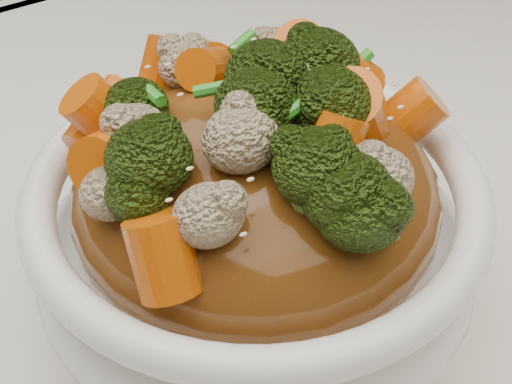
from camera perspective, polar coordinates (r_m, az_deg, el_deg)
tablecloth at (r=0.41m, az=3.28°, el=-11.35°), size 1.20×0.80×0.04m
bowl at (r=0.37m, az=0.00°, el=-3.63°), size 0.27×0.27×0.08m
sauce_base at (r=0.36m, az=0.00°, el=-0.35°), size 0.22×0.22×0.09m
carrots at (r=0.32m, az=0.00°, el=7.82°), size 0.22×0.22×0.05m
broccoli at (r=0.32m, az=0.00°, el=7.67°), size 0.22×0.22×0.04m
cauliflower at (r=0.32m, az=0.00°, el=7.38°), size 0.22×0.22×0.03m
scallions at (r=0.32m, az=0.00°, el=7.96°), size 0.16×0.16×0.02m
sesame_seeds at (r=0.32m, az=0.00°, el=7.96°), size 0.20×0.20×0.01m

